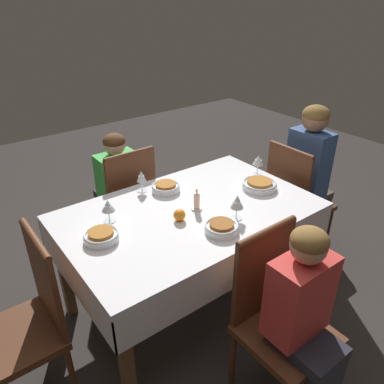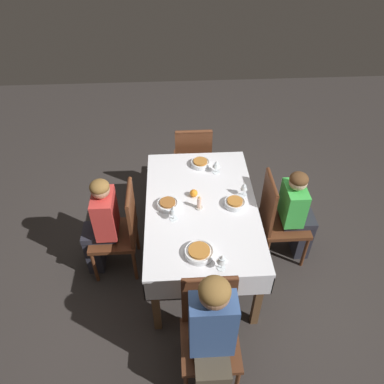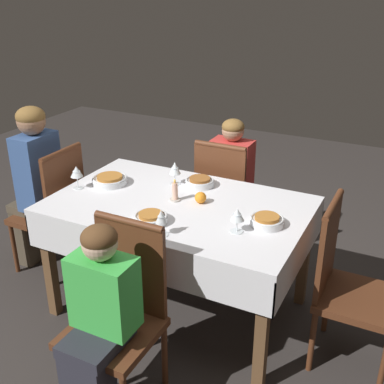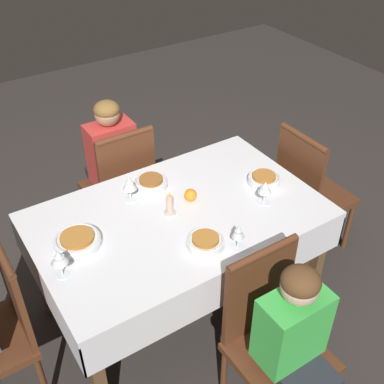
{
  "view_description": "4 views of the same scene",
  "coord_description": "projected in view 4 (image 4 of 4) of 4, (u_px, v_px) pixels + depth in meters",
  "views": [
    {
      "loc": [
        1.15,
        1.55,
        1.92
      ],
      "look_at": [
        0.02,
        0.06,
        0.91
      ],
      "focal_mm": 35.0,
      "sensor_mm": 36.0,
      "label": 1
    },
    {
      "loc": [
        -2.32,
        0.21,
        2.99
      ],
      "look_at": [
        -0.0,
        0.08,
        0.91
      ],
      "focal_mm": 35.0,
      "sensor_mm": 36.0,
      "label": 2
    },
    {
      "loc": [
        1.23,
        -2.27,
        1.98
      ],
      "look_at": [
        0.05,
        0.08,
        0.81
      ],
      "focal_mm": 45.0,
      "sensor_mm": 36.0,
      "label": 3
    },
    {
      "loc": [
        -1.0,
        -1.69,
        2.37
      ],
      "look_at": [
        0.05,
        -0.05,
        0.91
      ],
      "focal_mm": 45.0,
      "sensor_mm": 36.0,
      "label": 4
    }
  ],
  "objects": [
    {
      "name": "dining_table",
      "position": [
        178.0,
        226.0,
        2.6
      ],
      "size": [
        1.52,
        0.96,
        0.76
      ],
      "color": "silver",
      "rests_on": "ground_plane"
    },
    {
      "name": "bowl_north",
      "position": [
        152.0,
        182.0,
        2.72
      ],
      "size": [
        0.19,
        0.19,
        0.06
      ],
      "color": "silver",
      "rests_on": "dining_table"
    },
    {
      "name": "bowl_west",
      "position": [
        78.0,
        240.0,
        2.33
      ],
      "size": [
        0.23,
        0.23,
        0.06
      ],
      "color": "silver",
      "rests_on": "dining_table"
    },
    {
      "name": "wine_glass_west",
      "position": [
        59.0,
        258.0,
        2.12
      ],
      "size": [
        0.08,
        0.08,
        0.15
      ],
      "color": "white",
      "rests_on": "dining_table"
    },
    {
      "name": "ground_plane",
      "position": [
        180.0,
        307.0,
        3.0
      ],
      "size": [
        8.0,
        8.0,
        0.0
      ],
      "primitive_type": "plane",
      "color": "#332D2B"
    },
    {
      "name": "wine_glass_south",
      "position": [
        238.0,
        232.0,
        2.27
      ],
      "size": [
        0.07,
        0.07,
        0.14
      ],
      "color": "white",
      "rests_on": "dining_table"
    },
    {
      "name": "chair_south",
      "position": [
        271.0,
        333.0,
        2.23
      ],
      "size": [
        0.42,
        0.42,
        0.95
      ],
      "color": "#562D19",
      "rests_on": "ground_plane"
    },
    {
      "name": "person_child_green",
      "position": [
        298.0,
        354.0,
        2.09
      ],
      "size": [
        0.3,
        0.33,
        1.01
      ],
      "color": "#282833",
      "rests_on": "ground_plane"
    },
    {
      "name": "orange_fruit",
      "position": [
        190.0,
        195.0,
        2.61
      ],
      "size": [
        0.07,
        0.07,
        0.07
      ],
      "primitive_type": "sphere",
      "color": "orange",
      "rests_on": "dining_table"
    },
    {
      "name": "bowl_south",
      "position": [
        206.0,
        242.0,
        2.33
      ],
      "size": [
        0.18,
        0.18,
        0.06
      ],
      "color": "silver",
      "rests_on": "dining_table"
    },
    {
      "name": "chair_east",
      "position": [
        308.0,
        189.0,
        3.14
      ],
      "size": [
        0.42,
        0.42,
        0.95
      ],
      "rotation": [
        0.0,
        0.0,
        1.57
      ],
      "color": "#562D19",
      "rests_on": "ground_plane"
    },
    {
      "name": "chair_north",
      "position": [
        121.0,
        185.0,
        3.18
      ],
      "size": [
        0.42,
        0.42,
        0.95
      ],
      "rotation": [
        0.0,
        0.0,
        3.14
      ],
      "color": "#562D19",
      "rests_on": "ground_plane"
    },
    {
      "name": "wine_glass_east",
      "position": [
        265.0,
        188.0,
        2.56
      ],
      "size": [
        0.08,
        0.08,
        0.14
      ],
      "color": "white",
      "rests_on": "dining_table"
    },
    {
      "name": "wine_glass_north",
      "position": [
        129.0,
        184.0,
        2.58
      ],
      "size": [
        0.08,
        0.08,
        0.15
      ],
      "color": "white",
      "rests_on": "dining_table"
    },
    {
      "name": "bowl_east",
      "position": [
        264.0,
        179.0,
        2.75
      ],
      "size": [
        0.19,
        0.19,
        0.06
      ],
      "color": "silver",
      "rests_on": "dining_table"
    },
    {
      "name": "candle_centerpiece",
      "position": [
        170.0,
        206.0,
        2.51
      ],
      "size": [
        0.06,
        0.06,
        0.14
      ],
      "color": "beige",
      "rests_on": "dining_table"
    },
    {
      "name": "person_child_red",
      "position": [
        109.0,
        163.0,
        3.25
      ],
      "size": [
        0.3,
        0.33,
        1.06
      ],
      "rotation": [
        0.0,
        0.0,
        3.14
      ],
      "color": "#282833",
      "rests_on": "ground_plane"
    }
  ]
}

